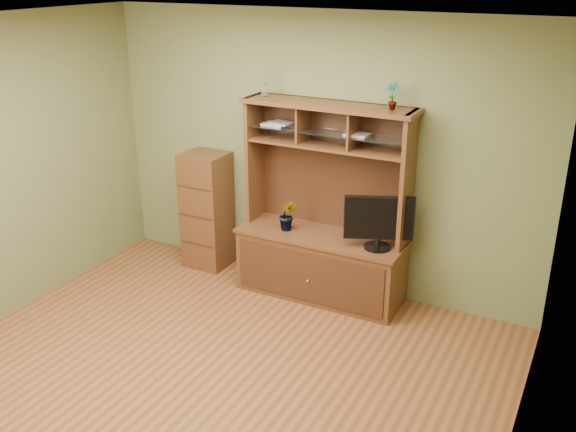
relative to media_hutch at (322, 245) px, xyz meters
The scene contains 8 objects.
room 1.93m from the media_hutch, 96.70° to the right, with size 4.54×4.04×2.74m.
media_hutch is the anchor object (origin of this frame).
monitor 0.71m from the media_hutch, ahead, with size 0.60×0.29×0.50m.
orchid_plant 0.45m from the media_hutch, 165.89° to the right, with size 0.18×0.14×0.32m, color #24571D.
top_plant 1.61m from the media_hutch, ahead, with size 0.12×0.08×0.24m, color #2F6D26.
reed_diffuser 1.64m from the media_hutch, behind, with size 0.06×0.06×0.31m.
magazines 1.16m from the media_hutch, 163.60° to the left, with size 1.07×0.19×0.04m.
side_cabinet 1.38m from the media_hutch, behind, with size 0.45×0.41×1.25m.
Camera 1 is at (2.52, -3.47, 3.09)m, focal length 40.00 mm.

